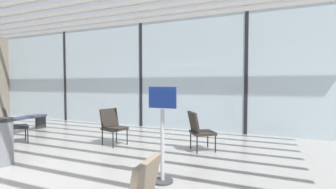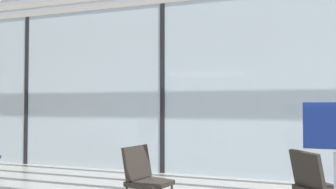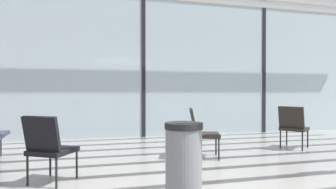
% 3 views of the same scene
% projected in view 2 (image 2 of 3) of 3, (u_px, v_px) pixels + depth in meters
% --- Properties ---
extents(glass_curtain_wall, '(14.00, 0.08, 3.58)m').
position_uv_depth(glass_curtain_wall, '(163.00, 88.00, 7.06)').
color(glass_curtain_wall, silver).
rests_on(glass_curtain_wall, ground).
extents(window_mullion_0, '(0.10, 0.12, 3.58)m').
position_uv_depth(window_mullion_0, '(28.00, 90.00, 8.15)').
color(window_mullion_0, black).
rests_on(window_mullion_0, ground).
extents(window_mullion_1, '(0.10, 0.12, 3.58)m').
position_uv_depth(window_mullion_1, '(163.00, 88.00, 7.06)').
color(window_mullion_1, black).
rests_on(window_mullion_1, ground).
extents(parked_airplane, '(13.02, 3.91, 3.91)m').
position_uv_depth(parked_airplane, '(205.00, 89.00, 10.87)').
color(parked_airplane, silver).
rests_on(parked_airplane, ground).
extents(lounge_chair_2, '(0.64, 0.61, 0.87)m').
position_uv_depth(lounge_chair_2, '(144.00, 175.00, 4.40)').
color(lounge_chair_2, '#28231E').
rests_on(lounge_chair_2, ground).
extents(lounge_chair_3, '(0.71, 0.70, 0.87)m').
position_uv_depth(lounge_chair_3, '(316.00, 182.00, 4.00)').
color(lounge_chair_3, '#28231E').
rests_on(lounge_chair_3, ground).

